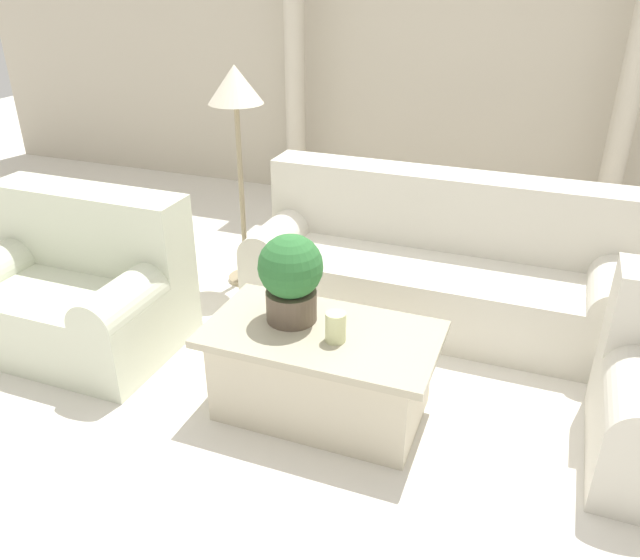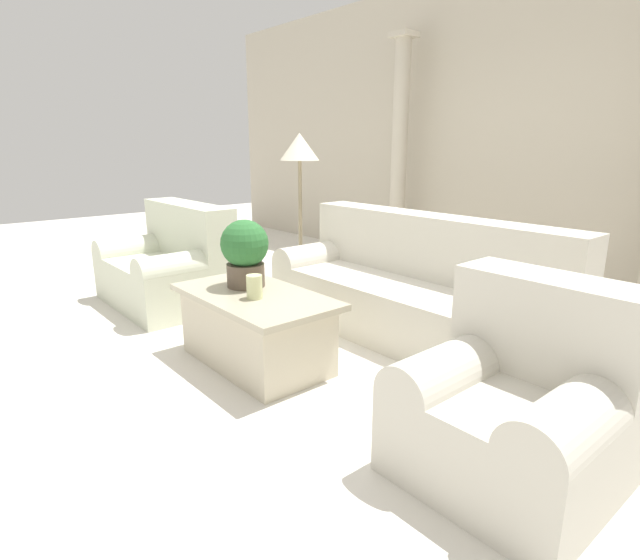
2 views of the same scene
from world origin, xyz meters
The scene contains 10 objects.
ground_plane centered at (0.00, 0.00, 0.00)m, with size 16.00×16.00×0.00m, color silver.
wall_back centered at (0.00, 2.81, 1.60)m, with size 10.00×0.06×3.20m.
sofa_long centered at (0.46, 0.73, 0.35)m, with size 2.38×0.85×0.91m.
loveseat centered at (-1.51, -0.36, 0.36)m, with size 1.27×0.85×0.91m.
coffee_table centered at (0.14, -0.50, 0.25)m, with size 1.16×0.64×0.49m.
potted_plant centered at (-0.05, -0.45, 0.74)m, with size 0.32×0.32×0.46m.
pillar_candle centered at (0.23, -0.56, 0.57)m, with size 0.10×0.10×0.15m.
floor_lamp centered at (-0.92, 0.72, 1.29)m, with size 0.36×0.36×1.53m.
column_left centered at (-1.26, 2.48, 1.35)m, with size 0.26×0.26×2.64m.
armchair centered at (1.85, -0.26, 0.35)m, with size 0.84×0.84×0.87m.
Camera 2 is at (2.78, -2.19, 1.43)m, focal length 28.00 mm.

